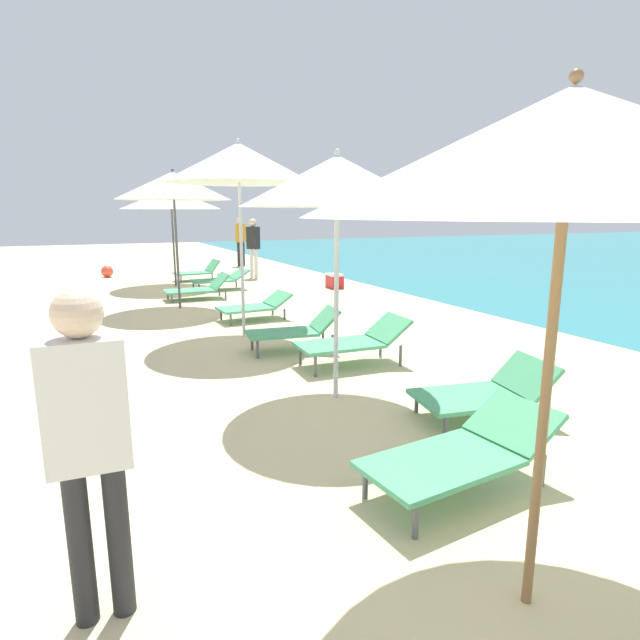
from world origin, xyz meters
The scene contains 18 objects.
umbrella_third centered at (-0.03, 6.44, 2.20)m, with size 2.31×2.31×2.54m.
lounger_third_shoreside centered at (0.38, 7.44, 0.30)m, with size 1.54×0.77×0.54m.
umbrella_fourth centered at (0.41, 9.50, 2.26)m, with size 1.97×1.97×2.57m.
lounger_fourth_shoreside centered at (1.15, 10.47, 0.33)m, with size 1.47×0.70×0.61m.
lounger_fourth_inland centered at (1.46, 8.39, 0.27)m, with size 1.37×0.89×0.56m.
umbrella_fifth centered at (0.30, 12.60, 2.68)m, with size 2.25×2.25×3.04m.
lounger_fifth_shoreside centered at (0.88, 13.80, 0.26)m, with size 1.34×0.74×0.49m.
lounger_fifth_inland centered at (0.72, 11.44, 0.32)m, with size 1.36×0.74×0.61m.
umbrella_sixth centered at (-0.19, 15.60, 2.48)m, with size 2.27×2.27×2.81m.
lounger_sixth_shoreside centered at (0.40, 16.58, 0.26)m, with size 1.42×0.69×0.58m.
umbrella_farthest centered at (0.29, 19.02, 2.31)m, with size 2.60×2.60×2.64m.
lounger_farthest_shoreside centered at (1.09, 19.92, 0.27)m, with size 1.32×0.78×0.59m.
lounger_farthest_inland centered at (1.22, 17.79, 0.28)m, with size 1.46×0.76×0.52m.
person_walking_near centered at (-1.99, 7.24, 0.99)m, with size 0.37×0.24×1.64m.
person_walking_mid centered at (3.40, 23.39, 1.09)m, with size 0.38×0.26×1.78m.
person_walking_far centered at (2.76, 19.80, 1.09)m, with size 0.38×0.42×1.78m.
cooler_box centered at (4.03, 16.84, 0.19)m, with size 0.35×0.50×0.38m.
beach_ball centered at (-1.31, 21.83, 0.18)m, with size 0.36×0.36×0.36m, color #E54C38.
Camera 1 is at (-1.94, 4.82, 1.96)m, focal length 28.72 mm.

